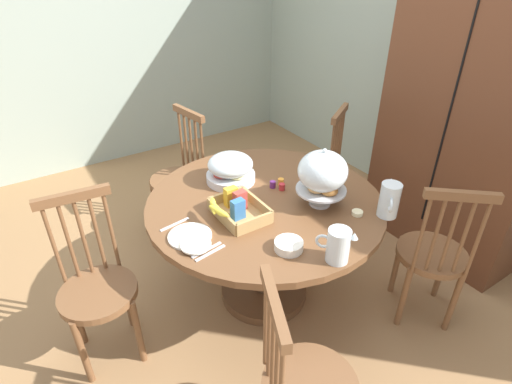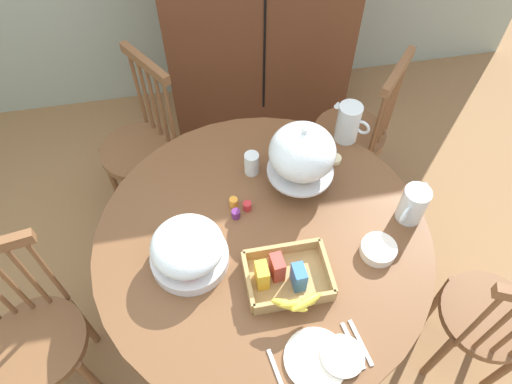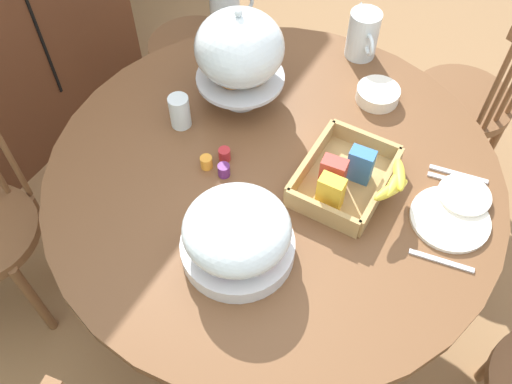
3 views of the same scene
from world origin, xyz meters
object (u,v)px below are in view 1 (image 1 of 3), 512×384
Objects in this scene: cereal_basket at (236,208)px; butter_dish at (357,213)px; windsor_chair_by_cabinet at (179,179)px; windsor_chair_facing_door at (97,290)px; dining_table at (265,225)px; drinking_glass at (313,177)px; windsor_chair_near_window at (317,170)px; cereal_bowl at (289,245)px; fruit_platter_covered at (230,169)px; pastry_stand_with_dome at (323,173)px; china_plate_small at (196,245)px; milk_pitcher at (389,201)px; wooden_armoire at (471,120)px; china_plate_large at (190,236)px; windsor_chair_host_seat at (433,256)px; orange_juice_pitcher at (338,247)px.

cereal_basket reaches higher than butter_dish.
cereal_basket is (1.01, -0.09, 0.33)m from windsor_chair_by_cabinet.
dining_table is at bearing 82.63° from windsor_chair_facing_door.
windsor_chair_facing_door is 8.86× the size of drinking_glass.
windsor_chair_near_window reaches higher than butter_dish.
drinking_glass reaches higher than dining_table.
fruit_platter_covered is at bearing 172.31° from cereal_bowl.
pastry_stand_with_dome is 0.59m from fruit_platter_covered.
china_plate_small is at bearing -18.73° from windsor_chair_by_cabinet.
fruit_platter_covered is (-0.30, -0.06, 0.27)m from dining_table.
windsor_chair_facing_door is 2.83× the size of pastry_stand_with_dome.
milk_pitcher is 1.76× the size of drinking_glass.
dining_table is at bearing 7.92° from windsor_chair_by_cabinet.
windsor_chair_facing_door is at bearing -111.77° from butter_dish.
wooden_armoire reaches higher than milk_pitcher.
wooden_armoire reaches higher than china_plate_large.
pastry_stand_with_dome is at bearing -40.55° from windsor_chair_near_window.
windsor_chair_facing_door is 6.50× the size of china_plate_small.
milk_pitcher is 0.17m from butter_dish.
cereal_bowl reaches higher than china_plate_small.
china_plate_large is (-0.58, -1.24, 0.29)m from windsor_chair_host_seat.
windsor_chair_host_seat is at bearing -61.91° from wooden_armoire.
china_plate_large is (0.04, -0.29, -0.04)m from cereal_basket.
windsor_chair_by_cabinet is 8.86× the size of drinking_glass.
pastry_stand_with_dome is at bearing 80.75° from china_plate_large.
wooden_armoire reaches higher than cereal_bowl.
orange_juice_pitcher is 1.21× the size of cereal_bowl.
windsor_chair_by_cabinet is (-1.22, -1.63, -0.53)m from wooden_armoire.
wooden_armoire is at bearing 85.31° from china_plate_large.
windsor_chair_near_window is 1.45m from orange_juice_pitcher.
cereal_basket reaches higher than china_plate_small.
china_plate_small is at bearing 56.44° from windsor_chair_facing_door.
fruit_platter_covered is (-0.50, -0.29, -0.11)m from pastry_stand_with_dome.
china_plate_small is (0.68, -1.36, 0.30)m from windsor_chair_near_window.
drinking_glass reaches higher than china_plate_large.
windsor_chair_host_seat is (0.41, -0.77, -0.53)m from wooden_armoire.
orange_juice_pitcher is (0.61, -0.02, 0.26)m from dining_table.
wooden_armoire is at bearing 81.40° from windsor_chair_facing_door.
milk_pitcher is at bearing 43.55° from dining_table.
orange_juice_pitcher is (0.90, 0.04, -0.01)m from fruit_platter_covered.
china_plate_large is at bearing -133.91° from cereal_bowl.
orange_juice_pitcher reaches higher than drinking_glass.
milk_pitcher is (0.61, 1.43, 0.38)m from windsor_chair_facing_door.
cereal_bowl is 0.64m from drinking_glass.
dining_table is 0.50m from cereal_bowl.
windsor_chair_near_window reaches higher than orange_juice_pitcher.
windsor_chair_host_seat is at bearing 27.76° from windsor_chair_by_cabinet.
orange_juice_pitcher is 0.77× the size of china_plate_large.
dining_table is 6.17× the size of china_plate_large.
windsor_chair_near_window is at bearing 174.34° from windsor_chair_host_seat.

